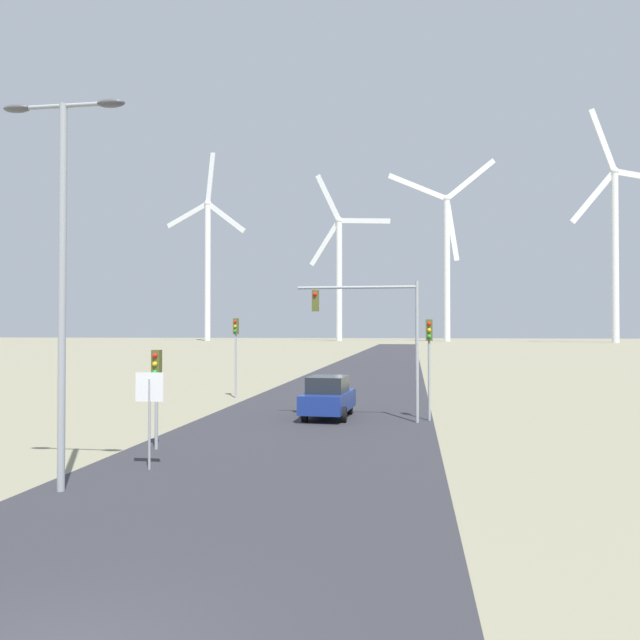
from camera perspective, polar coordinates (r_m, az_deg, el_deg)
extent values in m
cube|color=#2D2D33|center=(54.75, 4.11, -4.96)|extent=(10.00, 240.00, 0.01)
cylinder|color=#93999E|center=(16.14, -22.51, 2.00)|extent=(0.18, 0.18, 9.29)
cylinder|color=#93999E|center=(17.00, -22.40, 17.65)|extent=(2.43, 0.10, 0.10)
ellipsoid|color=#4C4C51|center=(17.63, -25.96, 16.99)|extent=(0.70, 0.32, 0.20)
ellipsoid|color=#4C4C51|center=(16.44, -18.57, 18.28)|extent=(0.70, 0.32, 0.20)
cylinder|color=#93999E|center=(18.01, -15.33, -9.16)|extent=(0.07, 0.07, 2.50)
cube|color=white|center=(17.88, -15.33, -5.93)|extent=(0.81, 0.01, 0.81)
cube|color=red|center=(17.89, -15.31, -5.93)|extent=(0.76, 0.02, 0.76)
cylinder|color=#93999E|center=(20.93, -14.73, -7.04)|extent=(0.11, 0.11, 3.20)
cube|color=#4C511E|center=(20.84, -14.72, -3.90)|extent=(0.28, 0.24, 0.90)
sphere|color=red|center=(20.70, -14.86, -3.17)|extent=(0.16, 0.16, 0.16)
sphere|color=gold|center=(20.72, -14.86, -3.91)|extent=(0.16, 0.16, 0.16)
sphere|color=green|center=(20.73, -14.87, -4.66)|extent=(0.16, 0.16, 0.16)
cylinder|color=#93999E|center=(26.91, 9.96, -4.53)|extent=(0.11, 0.11, 4.29)
cube|color=#4C511E|center=(26.86, 9.95, -0.92)|extent=(0.28, 0.24, 0.90)
sphere|color=red|center=(26.72, 9.95, -0.34)|extent=(0.16, 0.16, 0.16)
sphere|color=gold|center=(26.72, 9.95, -0.91)|extent=(0.16, 0.16, 0.16)
sphere|color=green|center=(26.72, 9.96, -1.49)|extent=(0.16, 0.16, 0.16)
cylinder|color=#93999E|center=(35.70, -7.71, -3.47)|extent=(0.11, 0.11, 4.51)
cube|color=#4C511E|center=(35.67, -7.70, -0.57)|extent=(0.28, 0.24, 0.90)
sphere|color=red|center=(35.54, -7.76, -0.13)|extent=(0.16, 0.16, 0.16)
sphere|color=gold|center=(35.54, -7.76, -0.57)|extent=(0.16, 0.16, 0.16)
sphere|color=green|center=(35.54, -7.76, -1.01)|extent=(0.16, 0.16, 0.16)
cylinder|color=#93999E|center=(26.24, 8.86, -2.87)|extent=(0.14, 0.14, 5.90)
cylinder|color=#93999E|center=(26.39, 3.37, 3.00)|extent=(5.03, 0.12, 0.12)
cube|color=#4C511E|center=(26.57, -0.42, 1.78)|extent=(0.28, 0.24, 0.90)
sphere|color=red|center=(26.45, -0.46, 2.38)|extent=(0.18, 0.18, 0.18)
cube|color=navy|center=(27.52, 0.76, -7.42)|extent=(2.07, 4.21, 0.80)
cube|color=#1E2328|center=(27.30, 0.71, -5.90)|extent=(1.70, 2.20, 0.70)
cylinder|color=black|center=(28.94, -0.54, -7.90)|extent=(0.22, 0.66, 0.66)
cylinder|color=black|center=(28.73, 2.75, -7.95)|extent=(0.22, 0.66, 0.66)
cylinder|color=black|center=(26.45, -1.41, -8.56)|extent=(0.22, 0.66, 0.66)
cylinder|color=black|center=(26.22, 2.20, -8.63)|extent=(0.22, 0.66, 0.66)
cylinder|color=silver|center=(234.75, -10.23, 4.34)|extent=(2.20, 2.20, 50.89)
sphere|color=silver|center=(238.44, -10.21, 10.44)|extent=(2.60, 2.60, 2.60)
cube|color=silver|center=(242.29, -12.06, 9.33)|extent=(17.11, 4.06, 8.88)
cube|color=silver|center=(233.55, -8.54, 9.23)|extent=(15.43, 3.70, 12.26)
cube|color=silver|center=(239.99, -9.97, 12.73)|extent=(3.88, 1.28, 18.25)
cylinder|color=silver|center=(226.37, 1.76, 3.62)|extent=(2.20, 2.20, 43.74)
sphere|color=silver|center=(229.16, 1.76, 9.08)|extent=(2.60, 2.60, 2.60)
cube|color=silver|center=(232.25, 0.73, 11.17)|extent=(9.56, 2.50, 17.39)
cube|color=silver|center=(229.69, 0.44, 6.99)|extent=(11.69, 2.95, 16.28)
cube|color=silver|center=(226.12, 4.15, 9.03)|extent=(18.23, 4.34, 3.13)
cylinder|color=silver|center=(221.60, 11.53, 4.50)|extent=(2.20, 2.20, 49.68)
sphere|color=silver|center=(225.31, 11.51, 10.81)|extent=(2.60, 2.60, 2.60)
cube|color=silver|center=(223.57, 8.86, 11.94)|extent=(20.03, 5.03, 9.20)
cube|color=silver|center=(223.82, 11.96, 8.00)|extent=(5.15, 1.63, 21.18)
cube|color=silver|center=(229.34, 13.64, 12.42)|extent=(17.21, 4.38, 14.78)
cylinder|color=silver|center=(213.54, 25.37, 5.23)|extent=(2.20, 2.20, 53.02)
sphere|color=silver|center=(217.96, 25.32, 12.18)|extent=(2.60, 2.60, 2.60)
cube|color=silver|center=(213.47, 23.66, 10.21)|extent=(14.08, 2.61, 16.45)
cube|color=silver|center=(218.93, 24.41, 14.81)|extent=(8.52, 1.77, 19.34)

